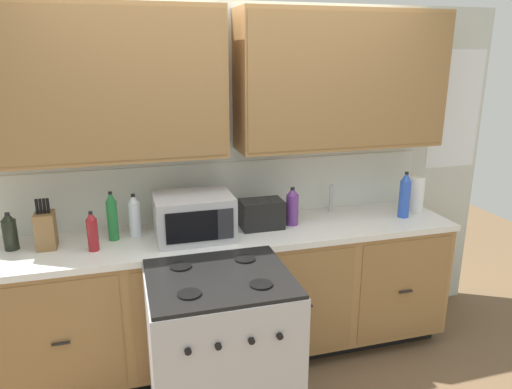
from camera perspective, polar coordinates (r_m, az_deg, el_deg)
ground_plane at (r=3.36m, az=-0.75°, el=-21.22°), size 8.00×8.00×0.00m
wall_unit at (r=3.17m, az=-3.20°, el=8.74°), size 4.14×0.40×2.38m
counter_run at (r=3.34m, az=-2.11°, el=-11.66°), size 2.97×0.64×0.93m
stove_range at (r=2.78m, az=-4.17°, el=-18.38°), size 0.76×0.68×0.95m
microwave at (r=3.02m, az=-7.41°, el=-2.64°), size 0.48×0.37×0.28m
toaster at (r=3.19m, az=0.66°, el=-2.33°), size 0.28×0.18×0.19m
knife_block at (r=3.11m, az=-23.74°, el=-3.85°), size 0.11×0.14×0.31m
sink_faucet at (r=3.55m, az=8.89°, el=-0.45°), size 0.02×0.02×0.20m
paper_towel_roll at (r=3.71m, az=18.49°, el=0.08°), size 0.12×0.12×0.26m
bottle_red at (r=2.97m, az=-18.90°, el=-4.19°), size 0.06×0.06×0.24m
bottle_blue at (r=3.53m, az=17.29°, el=-0.08°), size 0.08×0.08×0.33m
bottle_green at (r=3.09m, az=-16.75°, el=-2.53°), size 0.06×0.06×0.31m
bottle_dark at (r=3.18m, az=-27.26°, el=-3.95°), size 0.08×0.08×0.23m
bottle_clear at (r=3.12m, az=-14.26°, el=-2.47°), size 0.08×0.08×0.28m
bottle_violet at (r=3.24m, az=4.34°, el=-1.45°), size 0.08×0.08×0.26m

